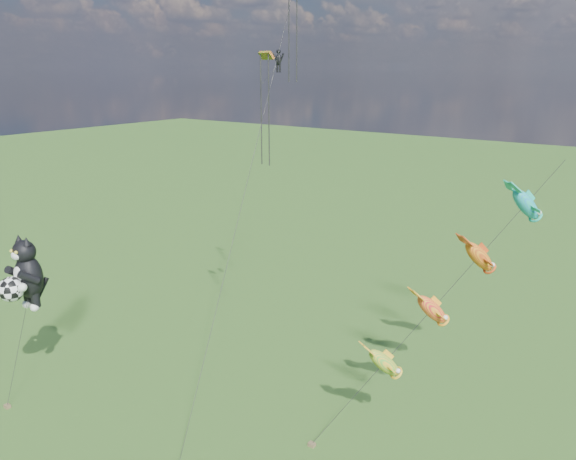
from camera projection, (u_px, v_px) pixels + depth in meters
The scene contains 4 objects.
ground at pixel (117, 404), 35.97m from camera, with size 300.00×300.00×0.00m, color #1C4611.
cat_kite_rig at pixel (24, 275), 35.70m from camera, with size 2.33×4.10×10.58m.
fish_windsock_rig at pixel (455, 283), 32.36m from camera, with size 9.15×13.22×15.55m.
parafoil_rig at pixel (276, 62), 36.14m from camera, with size 4.92×17.01×27.95m.
Camera 1 is at (27.27, -19.10, 20.73)m, focal length 35.00 mm.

